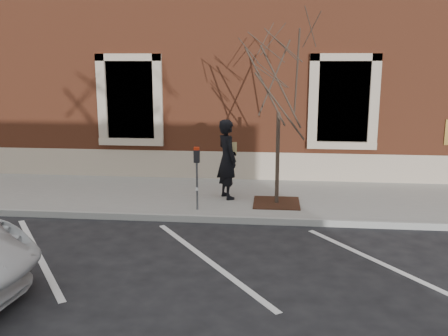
# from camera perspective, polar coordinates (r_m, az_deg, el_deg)

# --- Properties ---
(ground) EXTENTS (120.00, 120.00, 0.00)m
(ground) POSITION_cam_1_polar(r_m,az_deg,el_deg) (11.15, -0.32, -6.19)
(ground) COLOR #28282B
(ground) RESTS_ON ground
(sidewalk_near) EXTENTS (40.00, 3.50, 0.15)m
(sidewalk_near) POSITION_cam_1_polar(r_m,az_deg,el_deg) (12.79, 0.53, -3.40)
(sidewalk_near) COLOR #9E9B94
(sidewalk_near) RESTS_ON ground
(curb_near) EXTENTS (40.00, 0.12, 0.15)m
(curb_near) POSITION_cam_1_polar(r_m,az_deg,el_deg) (11.08, -0.35, -5.90)
(curb_near) COLOR #9E9E99
(curb_near) RESTS_ON ground
(parking_stripes) EXTENTS (28.00, 4.40, 0.01)m
(parking_stripes) POSITION_cam_1_polar(r_m,az_deg,el_deg) (9.10, -1.83, -10.53)
(parking_stripes) COLOR silver
(parking_stripes) RESTS_ON ground
(building_civic) EXTENTS (40.00, 8.62, 8.00)m
(building_civic) POSITION_cam_1_polar(r_m,az_deg,el_deg) (18.30, 2.35, 13.71)
(building_civic) COLOR brown
(building_civic) RESTS_ON ground
(man) EXTENTS (0.76, 0.86, 1.97)m
(man) POSITION_cam_1_polar(r_m,az_deg,el_deg) (12.28, 0.37, 1.02)
(man) COLOR black
(man) RESTS_ON sidewalk_near
(parking_meter) EXTENTS (0.13, 0.10, 1.46)m
(parking_meter) POSITION_cam_1_polar(r_m,az_deg,el_deg) (11.31, -3.12, 0.17)
(parking_meter) COLOR #595B60
(parking_meter) RESTS_ON sidewalk_near
(tree_grate) EXTENTS (1.10, 1.10, 0.03)m
(tree_grate) POSITION_cam_1_polar(r_m,az_deg,el_deg) (12.08, 6.02, -3.98)
(tree_grate) COLOR #401B14
(tree_grate) RESTS_ON sidewalk_near
(sapling) EXTENTS (2.39, 2.39, 3.99)m
(sapling) POSITION_cam_1_polar(r_m,az_deg,el_deg) (11.62, 6.33, 9.28)
(sapling) COLOR #3E3026
(sapling) RESTS_ON sidewalk_near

